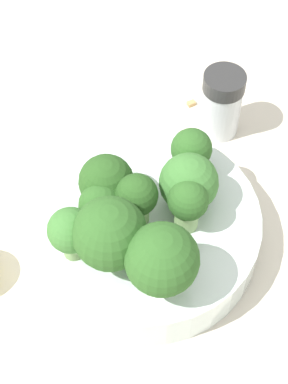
# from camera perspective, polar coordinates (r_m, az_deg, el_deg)

# --- Properties ---
(ground_plane) EXTENTS (3.00, 3.00, 0.00)m
(ground_plane) POSITION_cam_1_polar(r_m,az_deg,el_deg) (0.56, 0.00, -4.35)
(ground_plane) COLOR beige
(bowl) EXTENTS (0.19, 0.19, 0.04)m
(bowl) POSITION_cam_1_polar(r_m,az_deg,el_deg) (0.54, 0.00, -3.30)
(bowl) COLOR silver
(bowl) RESTS_ON ground_plane
(broccoli_floret_0) EXTENTS (0.03, 0.03, 0.05)m
(broccoli_floret_0) POSITION_cam_1_polar(r_m,az_deg,el_deg) (0.50, -0.77, -0.30)
(broccoli_floret_0) COLOR #84AD66
(broccoli_floret_0) RESTS_ON bowl
(broccoli_floret_1) EXTENTS (0.05, 0.05, 0.05)m
(broccoli_floret_1) POSITION_cam_1_polar(r_m,az_deg,el_deg) (0.51, 3.82, 1.13)
(broccoli_floret_1) COLOR #7A9E5B
(broccoli_floret_1) RESTS_ON bowl
(broccoli_floret_2) EXTENTS (0.06, 0.06, 0.07)m
(broccoli_floret_2) POSITION_cam_1_polar(r_m,az_deg,el_deg) (0.47, -3.04, -3.78)
(broccoli_floret_2) COLOR #8EB770
(broccoli_floret_2) RESTS_ON bowl
(broccoli_floret_3) EXTENTS (0.03, 0.03, 0.05)m
(broccoli_floret_3) POSITION_cam_1_polar(r_m,az_deg,el_deg) (0.50, 3.91, -1.05)
(broccoli_floret_3) COLOR #8EB770
(broccoli_floret_3) RESTS_ON bowl
(broccoli_floret_4) EXTENTS (0.04, 0.04, 0.05)m
(broccoli_floret_4) POSITION_cam_1_polar(r_m,az_deg,el_deg) (0.49, -6.53, -3.56)
(broccoli_floret_4) COLOR #7A9E5B
(broccoli_floret_4) RESTS_ON bowl
(broccoli_floret_5) EXTENTS (0.05, 0.05, 0.05)m
(broccoli_floret_5) POSITION_cam_1_polar(r_m,az_deg,el_deg) (0.52, -3.36, 0.85)
(broccoli_floret_5) COLOR #8EB770
(broccoli_floret_5) RESTS_ON bowl
(broccoli_floret_6) EXTENTS (0.05, 0.05, 0.07)m
(broccoli_floret_6) POSITION_cam_1_polar(r_m,az_deg,el_deg) (0.46, 1.60, -6.11)
(broccoli_floret_6) COLOR #84AD66
(broccoli_floret_6) RESTS_ON bowl
(broccoli_floret_7) EXTENTS (0.04, 0.04, 0.04)m
(broccoli_floret_7) POSITION_cam_1_polar(r_m,az_deg,el_deg) (0.50, -3.86, -1.29)
(broccoli_floret_7) COLOR #8EB770
(broccoli_floret_7) RESTS_ON bowl
(broccoli_floret_8) EXTENTS (0.03, 0.03, 0.05)m
(broccoli_floret_8) POSITION_cam_1_polar(r_m,az_deg,el_deg) (0.53, 4.23, 3.75)
(broccoli_floret_8) COLOR #7A9E5B
(broccoli_floret_8) RESTS_ON bowl
(pepper_shaker) EXTENTS (0.04, 0.04, 0.07)m
(pepper_shaker) POSITION_cam_1_polar(r_m,az_deg,el_deg) (0.61, 6.91, 7.84)
(pepper_shaker) COLOR silver
(pepper_shaker) RESTS_ON ground_plane
(almond_crumb_2) EXTENTS (0.01, 0.01, 0.01)m
(almond_crumb_2) POSITION_cam_1_polar(r_m,az_deg,el_deg) (0.66, 4.23, 7.97)
(almond_crumb_2) COLOR tan
(almond_crumb_2) RESTS_ON ground_plane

